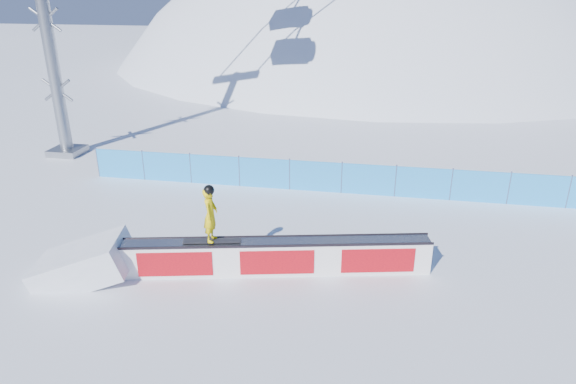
# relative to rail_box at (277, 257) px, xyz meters

# --- Properties ---
(ground) EXTENTS (160.00, 160.00, 0.00)m
(ground) POSITION_rel_rail_box_xyz_m (2.26, 1.65, -0.50)
(ground) COLOR white
(ground) RESTS_ON ground
(snow_hill) EXTENTS (64.00, 64.00, 64.00)m
(snow_hill) POSITION_rel_rail_box_xyz_m (2.26, 43.65, -18.50)
(snow_hill) COLOR white
(snow_hill) RESTS_ON ground
(safety_fence) EXTENTS (22.05, 0.05, 1.30)m
(safety_fence) POSITION_rel_rail_box_xyz_m (2.26, 6.15, 0.11)
(safety_fence) COLOR #2498F1
(safety_fence) RESTS_ON ground
(rail_box) EXTENTS (8.34, 2.37, 1.01)m
(rail_box) POSITION_rel_rail_box_xyz_m (0.00, 0.00, 0.00)
(rail_box) COLOR white
(rail_box) RESTS_ON ground
(snow_ramp) EXTENTS (2.87, 2.13, 1.62)m
(snow_ramp) POSITION_rel_rail_box_xyz_m (-5.14, -1.12, -0.50)
(snow_ramp) COLOR white
(snow_ramp) RESTS_ON ground
(snowboarder) EXTENTS (1.58, 0.60, 1.62)m
(snowboarder) POSITION_rel_rail_box_xyz_m (-1.70, -0.37, 1.31)
(snowboarder) COLOR black
(snowboarder) RESTS_ON rail_box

